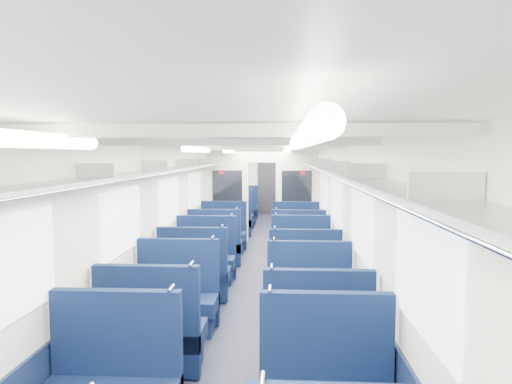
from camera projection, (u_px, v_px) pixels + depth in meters
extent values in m
cube|color=black|center=(254.00, 277.00, 8.31)|extent=(2.80, 18.00, 0.01)
cube|color=white|center=(254.00, 146.00, 8.12)|extent=(2.80, 18.00, 0.01)
cube|color=beige|center=(176.00, 212.00, 8.29)|extent=(0.02, 18.00, 2.35)
cube|color=#0F1933|center=(178.00, 257.00, 8.35)|extent=(0.03, 17.90, 0.70)
cube|color=beige|center=(333.00, 213.00, 8.14)|extent=(0.02, 18.00, 2.35)
cube|color=#0F1933|center=(332.00, 259.00, 8.21)|extent=(0.03, 17.90, 0.70)
cube|color=beige|center=(268.00, 182.00, 17.17)|extent=(2.80, 0.02, 2.35)
cube|color=#B2B5BA|center=(186.00, 167.00, 8.21)|extent=(0.34, 17.40, 0.04)
cylinder|color=silver|center=(196.00, 169.00, 8.20)|extent=(0.02, 17.40, 0.02)
cube|color=#B2B5BA|center=(96.00, 171.00, 4.22)|extent=(0.34, 0.03, 0.14)
cube|color=#B2B5BA|center=(155.00, 166.00, 6.21)|extent=(0.34, 0.03, 0.14)
cube|color=#B2B5BA|center=(186.00, 163.00, 8.21)|extent=(0.34, 0.03, 0.14)
cube|color=#B2B5BA|center=(204.00, 161.00, 10.20)|extent=(0.34, 0.03, 0.14)
cube|color=#B2B5BA|center=(217.00, 160.00, 12.19)|extent=(0.34, 0.03, 0.14)
cube|color=#B2B5BA|center=(226.00, 159.00, 14.18)|extent=(0.34, 0.03, 0.14)
cube|color=#B2B5BA|center=(232.00, 159.00, 16.17)|extent=(0.34, 0.03, 0.14)
cube|color=#B2B5BA|center=(323.00, 168.00, 8.08)|extent=(0.34, 17.40, 0.04)
cylinder|color=silver|center=(313.00, 169.00, 8.09)|extent=(0.02, 17.40, 0.02)
cube|color=#B2B5BA|center=(445.00, 187.00, 2.10)|extent=(0.34, 0.03, 0.14)
cube|color=#B2B5BA|center=(365.00, 171.00, 4.09)|extent=(0.34, 0.03, 0.14)
cube|color=#B2B5BA|center=(338.00, 166.00, 6.09)|extent=(0.34, 0.03, 0.14)
cube|color=#B2B5BA|center=(324.00, 163.00, 8.08)|extent=(0.34, 0.03, 0.14)
cube|color=#B2B5BA|center=(315.00, 161.00, 10.07)|extent=(0.34, 0.03, 0.14)
cube|color=#B2B5BA|center=(309.00, 160.00, 12.06)|extent=(0.34, 0.03, 0.14)
cube|color=#B2B5BA|center=(305.00, 159.00, 14.05)|extent=(0.34, 0.03, 0.14)
cube|color=#B2B5BA|center=(302.00, 159.00, 16.04)|extent=(0.34, 0.03, 0.14)
cube|color=white|center=(4.00, 271.00, 3.09)|extent=(0.02, 1.30, 0.75)
cube|color=white|center=(122.00, 221.00, 5.38)|extent=(0.02, 1.30, 0.75)
cube|color=white|center=(169.00, 201.00, 7.67)|extent=(0.02, 1.30, 0.75)
cube|color=white|center=(195.00, 191.00, 9.96)|extent=(0.02, 1.30, 0.75)
cube|color=white|center=(214.00, 183.00, 12.74)|extent=(0.02, 1.30, 0.75)
cube|color=white|center=(224.00, 178.00, 15.03)|extent=(0.02, 1.30, 0.75)
cube|color=white|center=(423.00, 277.00, 2.94)|extent=(0.02, 1.30, 0.75)
cube|color=white|center=(361.00, 223.00, 5.23)|extent=(0.02, 1.30, 0.75)
cube|color=white|center=(336.00, 202.00, 7.52)|extent=(0.02, 1.30, 0.75)
cube|color=white|center=(323.00, 191.00, 9.81)|extent=(0.02, 1.30, 0.75)
cube|color=white|center=(314.00, 183.00, 12.60)|extent=(0.02, 1.30, 0.75)
cube|color=white|center=(309.00, 179.00, 14.89)|extent=(0.02, 1.30, 0.75)
cube|color=silver|center=(180.00, 131.00, 2.15)|extent=(2.70, 0.06, 0.06)
cube|color=silver|center=(229.00, 142.00, 4.14)|extent=(2.70, 0.06, 0.06)
cube|color=silver|center=(245.00, 146.00, 6.13)|extent=(2.70, 0.06, 0.06)
cube|color=silver|center=(254.00, 148.00, 8.12)|extent=(2.70, 0.06, 0.06)
cube|color=silver|center=(259.00, 149.00, 10.11)|extent=(2.70, 0.06, 0.06)
cube|color=silver|center=(263.00, 150.00, 12.10)|extent=(2.70, 0.06, 0.06)
cube|color=silver|center=(265.00, 151.00, 14.09)|extent=(2.70, 0.06, 0.06)
cube|color=silver|center=(267.00, 151.00, 16.08)|extent=(2.70, 0.06, 0.06)
cylinder|color=white|center=(2.00, 138.00, 1.68)|extent=(0.07, 1.60, 0.07)
cylinder|color=white|center=(198.00, 150.00, 5.66)|extent=(0.07, 1.60, 0.07)
cylinder|color=white|center=(229.00, 151.00, 9.15)|extent=(0.07, 1.60, 0.07)
cylinder|color=white|center=(246.00, 152.00, 13.63)|extent=(0.07, 1.60, 0.07)
cylinder|color=white|center=(304.00, 137.00, 1.62)|extent=(0.07, 1.60, 0.07)
cylinder|color=white|center=(287.00, 150.00, 5.61)|extent=(0.07, 1.60, 0.07)
cylinder|color=white|center=(285.00, 151.00, 9.09)|extent=(0.07, 1.60, 0.07)
cylinder|color=white|center=(283.00, 152.00, 13.57)|extent=(0.07, 1.60, 0.07)
cube|color=black|center=(268.00, 187.00, 17.12)|extent=(0.75, 0.06, 2.00)
cube|color=silver|center=(228.00, 195.00, 11.70)|extent=(1.05, 0.08, 2.35)
cube|color=black|center=(227.00, 186.00, 11.64)|extent=(0.76, 0.02, 0.80)
cylinder|color=red|center=(221.00, 172.00, 11.61)|extent=(0.12, 0.01, 0.12)
cube|color=silver|center=(297.00, 195.00, 11.61)|extent=(1.05, 0.08, 2.35)
cube|color=black|center=(297.00, 186.00, 11.54)|extent=(0.76, 0.02, 0.80)
cylinder|color=red|center=(303.00, 173.00, 11.50)|extent=(0.12, 0.01, 0.12)
cube|color=silver|center=(262.00, 155.00, 11.58)|extent=(0.70, 0.08, 0.35)
cylinder|color=silver|center=(262.00, 381.00, 2.14)|extent=(0.02, 0.16, 0.02)
cube|color=#0C1B3D|center=(117.00, 358.00, 3.68)|extent=(1.04, 0.10, 1.11)
cylinder|color=silver|center=(171.00, 288.00, 3.61)|extent=(0.02, 0.16, 0.02)
cube|color=#0C1B3D|center=(326.00, 361.00, 3.63)|extent=(1.04, 0.10, 1.11)
cylinder|color=silver|center=(270.00, 289.00, 3.60)|extent=(0.02, 0.16, 0.02)
cube|color=#0C1B3D|center=(154.00, 334.00, 4.74)|extent=(1.04, 0.55, 0.18)
cube|color=#0C1733|center=(154.00, 355.00, 4.76)|extent=(0.96, 0.44, 0.27)
cube|color=#0C1B3D|center=(147.00, 321.00, 4.50)|extent=(1.04, 0.10, 1.11)
cylinder|color=silver|center=(191.00, 264.00, 4.43)|extent=(0.02, 0.16, 0.02)
cube|color=#0C1B3D|center=(316.00, 341.00, 4.57)|extent=(1.04, 0.55, 0.18)
cube|color=#0C1733|center=(316.00, 362.00, 4.59)|extent=(0.96, 0.44, 0.27)
cube|color=#0C1B3D|center=(318.00, 328.00, 4.33)|extent=(1.04, 0.10, 1.11)
cylinder|color=silver|center=(272.00, 267.00, 4.31)|extent=(0.02, 0.16, 0.02)
cube|color=#0C1B3D|center=(175.00, 304.00, 5.70)|extent=(1.04, 0.55, 0.18)
cube|color=#0C1733|center=(175.00, 321.00, 5.72)|extent=(0.96, 0.44, 0.27)
cube|color=#0C1B3D|center=(179.00, 282.00, 5.90)|extent=(1.04, 0.10, 1.11)
cylinder|color=silver|center=(213.00, 237.00, 5.83)|extent=(0.02, 0.16, 0.02)
cube|color=#0C1B3D|center=(310.00, 308.00, 5.54)|extent=(1.04, 0.55, 0.18)
cube|color=#0C1733|center=(310.00, 326.00, 5.56)|extent=(0.96, 0.44, 0.27)
cube|color=#0C1B3D|center=(309.00, 285.00, 5.74)|extent=(1.04, 0.10, 1.11)
cylinder|color=silver|center=(274.00, 239.00, 5.72)|extent=(0.02, 0.16, 0.02)
cube|color=#0C1B3D|center=(195.00, 275.00, 7.06)|extent=(1.04, 0.55, 0.18)
cube|color=#0C1733|center=(196.00, 289.00, 7.08)|extent=(0.96, 0.44, 0.27)
cube|color=#0C1B3D|center=(192.00, 264.00, 6.82)|extent=(1.04, 0.10, 1.11)
cylinder|color=silver|center=(222.00, 226.00, 6.75)|extent=(0.02, 0.16, 0.02)
cube|color=#0C1B3D|center=(304.00, 278.00, 6.88)|extent=(1.04, 0.55, 0.18)
cube|color=#0C1733|center=(304.00, 293.00, 6.89)|extent=(0.96, 0.44, 0.27)
cube|color=#0C1B3D|center=(305.00, 267.00, 6.64)|extent=(1.04, 0.10, 1.11)
cylinder|color=silver|center=(275.00, 228.00, 6.61)|extent=(0.02, 0.16, 0.02)
cube|color=#0C1B3D|center=(204.00, 262.00, 7.91)|extent=(1.04, 0.55, 0.18)
cube|color=#0C1733|center=(205.00, 275.00, 7.92)|extent=(0.96, 0.44, 0.27)
cube|color=#0C1B3D|center=(206.00, 247.00, 8.11)|extent=(1.04, 0.10, 1.11)
cylinder|color=silver|center=(231.00, 215.00, 8.04)|extent=(0.02, 0.16, 0.02)
cube|color=#0C1B3D|center=(301.00, 261.00, 7.97)|extent=(1.04, 0.55, 0.18)
cube|color=#0C1733|center=(301.00, 274.00, 7.99)|extent=(0.96, 0.44, 0.27)
cube|color=#0C1B3D|center=(301.00, 246.00, 8.17)|extent=(1.04, 0.10, 1.11)
cylinder|color=silver|center=(276.00, 214.00, 8.15)|extent=(0.02, 0.16, 0.02)
cube|color=#0C1B3D|center=(216.00, 246.00, 9.29)|extent=(1.04, 0.55, 0.18)
cube|color=#0C1733|center=(216.00, 257.00, 9.31)|extent=(0.96, 0.44, 0.27)
cube|color=#0C1B3D|center=(214.00, 237.00, 9.05)|extent=(1.04, 0.10, 1.11)
cylinder|color=silver|center=(236.00, 208.00, 8.98)|extent=(0.02, 0.16, 0.02)
cube|color=#0C1B3D|center=(298.00, 247.00, 9.20)|extent=(1.04, 0.55, 0.18)
cube|color=#0C1733|center=(298.00, 258.00, 9.22)|extent=(0.96, 0.44, 0.27)
cube|color=#0C1B3D|center=(299.00, 238.00, 8.96)|extent=(1.04, 0.10, 1.11)
cylinder|color=silver|center=(276.00, 209.00, 8.94)|extent=(0.02, 0.16, 0.02)
cube|color=#0C1B3D|center=(223.00, 236.00, 10.41)|extent=(1.04, 0.55, 0.18)
cube|color=#0C1733|center=(223.00, 246.00, 10.43)|extent=(0.96, 0.44, 0.27)
cube|color=#0C1B3D|center=(224.00, 225.00, 10.62)|extent=(1.04, 0.10, 1.11)
cylinder|color=silver|center=(243.00, 200.00, 10.55)|extent=(0.02, 0.16, 0.02)
cube|color=#0C1B3D|center=(296.00, 237.00, 10.31)|extent=(1.04, 0.55, 0.18)
cube|color=#0C1733|center=(296.00, 247.00, 10.33)|extent=(0.96, 0.44, 0.27)
cube|color=#0C1B3D|center=(296.00, 226.00, 10.51)|extent=(1.04, 0.10, 1.11)
cylinder|color=silver|center=(277.00, 201.00, 10.49)|extent=(0.02, 0.16, 0.02)
cube|color=#0C1B3D|center=(233.00, 222.00, 12.56)|extent=(1.04, 0.55, 0.18)
cube|color=#0C1733|center=(233.00, 230.00, 12.58)|extent=(0.96, 0.44, 0.27)
cube|color=#0C1B3D|center=(232.00, 215.00, 12.32)|extent=(1.04, 0.10, 1.11)
cylinder|color=silver|center=(248.00, 194.00, 12.25)|extent=(0.02, 0.16, 0.02)
cube|color=#0C1B3D|center=(294.00, 223.00, 12.44)|extent=(1.04, 0.55, 0.18)
cube|color=#0C1733|center=(294.00, 231.00, 12.46)|extent=(0.96, 0.44, 0.27)
cube|color=#0C1B3D|center=(294.00, 216.00, 12.20)|extent=(1.04, 0.10, 1.11)
cylinder|color=silver|center=(277.00, 194.00, 12.18)|extent=(0.02, 0.16, 0.02)
cube|color=#0C1B3D|center=(236.00, 217.00, 13.52)|extent=(1.04, 0.55, 0.18)
cube|color=#0C1733|center=(236.00, 225.00, 13.54)|extent=(0.96, 0.44, 0.27)
cube|color=#0C1B3D|center=(237.00, 209.00, 13.73)|extent=(1.04, 0.10, 1.11)
cylinder|color=silver|center=(252.00, 190.00, 13.66)|extent=(0.02, 0.16, 0.02)
cube|color=#0C1B3D|center=(293.00, 218.00, 13.44)|extent=(1.04, 0.55, 0.18)
cube|color=#0C1733|center=(293.00, 225.00, 13.46)|extent=(0.96, 0.44, 0.27)
cube|color=#0C1B3D|center=(293.00, 209.00, 13.64)|extent=(1.04, 0.10, 1.11)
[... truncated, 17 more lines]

